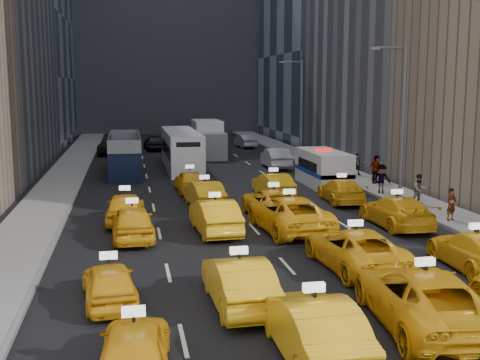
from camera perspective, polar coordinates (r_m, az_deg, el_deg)
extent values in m
plane|color=black|center=(21.28, 5.90, -9.66)|extent=(160.00, 160.00, 0.00)
cube|color=gray|center=(45.06, -16.46, 0.05)|extent=(3.00, 90.00, 0.15)
cube|color=gray|center=(47.69, 9.50, 0.78)|extent=(3.00, 90.00, 0.15)
cube|color=slate|center=(44.93, -14.62, 0.13)|extent=(0.15, 90.00, 0.18)
cube|color=slate|center=(47.21, 7.85, 0.75)|extent=(0.15, 90.00, 0.18)
cylinder|color=#595B60|center=(34.84, 15.17, 4.92)|extent=(0.20, 0.20, 9.00)
cylinder|color=#595B60|center=(34.44, 14.09, 12.08)|extent=(1.80, 0.12, 0.12)
cube|color=slate|center=(34.08, 12.68, 12.08)|extent=(0.50, 0.22, 0.12)
cylinder|color=#595B60|center=(53.54, 5.83, 6.50)|extent=(0.20, 0.20, 9.00)
cylinder|color=#595B60|center=(53.28, 4.96, 11.12)|extent=(1.80, 0.12, 0.12)
cube|color=slate|center=(53.05, 4.00, 11.09)|extent=(0.50, 0.22, 0.12)
imported|color=#F5AC14|center=(14.73, -9.96, -15.53)|extent=(1.93, 4.25, 1.41)
imported|color=#F5AC14|center=(15.59, 6.94, -13.64)|extent=(1.76, 4.92, 1.61)
imported|color=#F5AC14|center=(18.15, 16.98, -10.58)|extent=(3.29, 6.18, 1.65)
imported|color=#F5AC14|center=(19.50, -12.28, -9.51)|extent=(1.98, 4.06, 1.34)
imported|color=#F5AC14|center=(18.83, -0.11, -9.62)|extent=(1.79, 4.77, 1.56)
imported|color=#F5AC14|center=(23.00, 10.83, -6.38)|extent=(2.82, 5.56, 1.51)
imported|color=#F5AC14|center=(24.09, 21.41, -6.25)|extent=(2.23, 5.00, 1.42)
imported|color=#F5AC14|center=(27.09, -10.15, -3.99)|extent=(1.99, 4.59, 1.54)
imported|color=#F5AC14|center=(27.81, -2.40, -3.45)|extent=(1.97, 4.93, 1.60)
imported|color=#F5AC14|center=(28.28, 4.65, -3.19)|extent=(3.26, 6.20, 1.66)
imported|color=#F5AC14|center=(30.03, 14.60, -2.90)|extent=(2.18, 5.21, 1.50)
imported|color=#F5AC14|center=(30.37, -10.82, -2.59)|extent=(2.03, 4.61, 1.54)
imported|color=#F5AC14|center=(33.79, -3.38, -1.33)|extent=(1.97, 4.63, 1.48)
imported|color=#F5AC14|center=(30.97, 3.19, -2.23)|extent=(2.59, 5.54, 1.54)
imported|color=#F5AC14|center=(35.58, 9.59, -1.00)|extent=(2.25, 4.88, 1.38)
imported|color=#F5AC14|center=(38.42, -4.77, -0.12)|extent=(1.84, 4.31, 1.45)
imported|color=#F5AC14|center=(37.11, 3.19, -0.44)|extent=(1.88, 4.46, 1.43)
cube|color=silver|center=(41.13, 7.90, 1.09)|extent=(2.73, 6.15, 2.40)
cylinder|color=black|center=(38.96, 7.47, -0.40)|extent=(0.28, 0.96, 0.96)
cylinder|color=black|center=(39.61, 10.20, -0.31)|extent=(0.28, 0.96, 0.96)
cylinder|color=black|center=(42.91, 5.74, 0.49)|extent=(0.28, 0.96, 0.96)
cylinder|color=black|center=(43.51, 8.25, 0.56)|extent=(0.28, 0.96, 0.96)
cube|color=navy|center=(41.15, 7.90, 0.87)|extent=(2.78, 6.15, 0.27)
cube|color=red|center=(40.97, 7.94, 2.87)|extent=(1.11, 0.46, 0.17)
cube|color=black|center=(47.44, -10.87, 2.42)|extent=(2.41, 10.26, 2.98)
cylinder|color=black|center=(43.39, -12.18, 0.52)|extent=(0.28, 1.10, 1.10)
cylinder|color=black|center=(43.38, -9.50, 0.60)|extent=(0.28, 1.10, 1.10)
cylinder|color=black|center=(51.75, -11.95, 1.87)|extent=(0.28, 1.10, 1.10)
cylinder|color=black|center=(51.74, -9.70, 1.94)|extent=(0.28, 1.10, 1.10)
cube|color=silver|center=(49.46, -5.61, 2.87)|extent=(4.01, 12.24, 3.11)
cylinder|color=black|center=(44.44, -6.42, 0.87)|extent=(0.28, 1.10, 1.10)
cylinder|color=black|center=(44.65, -3.60, 0.94)|extent=(0.28, 1.10, 1.10)
cylinder|color=black|center=(54.56, -7.22, 2.36)|extent=(0.28, 1.10, 1.10)
cylinder|color=black|center=(54.73, -4.92, 2.41)|extent=(0.28, 1.10, 1.10)
cube|color=white|center=(57.76, -3.03, 3.94)|extent=(3.06, 7.64, 3.42)
cylinder|color=black|center=(54.93, -3.80, 2.45)|extent=(0.28, 1.10, 1.10)
cylinder|color=black|center=(55.24, -1.46, 2.51)|extent=(0.28, 1.10, 1.10)
cylinder|color=black|center=(60.55, -4.44, 3.05)|extent=(0.28, 1.10, 1.10)
cylinder|color=black|center=(60.83, -2.32, 3.10)|extent=(0.28, 1.10, 1.10)
imported|color=#A8AAB0|center=(49.72, 3.41, 2.09)|extent=(1.94, 5.10, 1.66)
imported|color=black|center=(60.92, -11.99, 3.14)|extent=(2.88, 5.80, 1.58)
imported|color=slate|center=(67.21, -4.45, 3.80)|extent=(2.73, 5.31, 1.47)
imported|color=black|center=(63.94, -8.16, 3.52)|extent=(2.23, 4.78, 1.58)
imported|color=#93959A|center=(66.08, 0.49, 3.73)|extent=(1.95, 4.56, 1.46)
imported|color=gray|center=(31.52, 19.42, -2.18)|extent=(0.69, 0.58, 1.62)
imported|color=gray|center=(35.28, 16.64, -0.84)|extent=(0.85, 0.50, 1.69)
imported|color=gray|center=(38.22, 13.26, 0.11)|extent=(1.25, 0.82, 1.79)
imported|color=gray|center=(41.95, 12.70, 0.99)|extent=(1.22, 0.82, 1.91)
imported|color=gray|center=(42.62, 12.84, 1.10)|extent=(1.03, 0.72, 1.90)
imported|color=gray|center=(45.46, 11.04, 1.46)|extent=(1.53, 0.52, 1.62)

